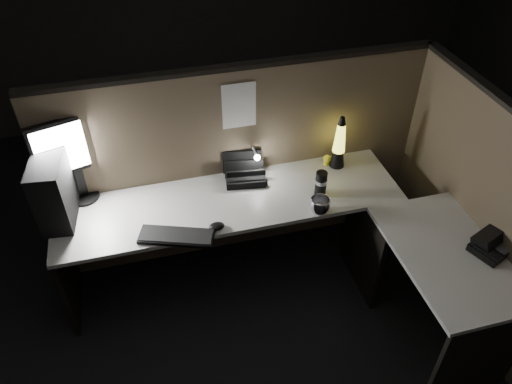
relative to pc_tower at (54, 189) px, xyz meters
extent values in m
plane|color=black|center=(1.22, -0.73, -0.95)|extent=(6.00, 6.00, 0.00)
cube|color=brown|center=(1.22, 0.20, -0.20)|extent=(2.66, 0.06, 1.50)
cube|color=brown|center=(2.55, -0.63, -0.20)|extent=(0.06, 1.66, 1.50)
cube|color=beige|center=(1.07, -0.13, -0.23)|extent=(2.30, 0.60, 0.03)
cube|color=beige|center=(2.22, -0.93, -0.23)|extent=(0.60, 1.00, 0.03)
cube|color=black|center=(-0.06, -0.13, -0.60)|extent=(0.03, 0.55, 0.70)
cube|color=black|center=(2.22, -1.41, -0.60)|extent=(0.55, 0.03, 0.70)
cube|color=black|center=(1.94, -0.43, -0.60)|extent=(0.03, 0.55, 0.70)
cube|color=black|center=(0.00, 0.00, 0.00)|extent=(0.23, 0.43, 0.44)
cylinder|color=black|center=(0.13, 0.14, -0.21)|extent=(0.20, 0.20, 0.02)
cube|color=black|center=(0.13, 0.16, -0.09)|extent=(0.07, 0.06, 0.22)
cube|color=black|center=(0.13, 0.16, 0.19)|extent=(0.46, 0.17, 0.38)
cube|color=white|center=(0.13, 0.14, 0.19)|extent=(0.40, 0.12, 0.32)
cube|color=black|center=(0.68, -0.39, -0.21)|extent=(0.48, 0.30, 0.02)
ellipsoid|color=black|center=(0.93, -0.38, -0.20)|extent=(0.10, 0.08, 0.04)
cube|color=white|center=(1.30, 0.15, -0.20)|extent=(0.04, 0.05, 0.03)
cylinder|color=white|center=(1.30, 0.15, -0.10)|extent=(0.01, 0.01, 0.17)
cylinder|color=white|center=(1.30, 0.09, -0.02)|extent=(0.01, 0.12, 0.01)
sphere|color=white|center=(1.30, 0.02, -0.02)|extent=(0.04, 0.04, 0.04)
cube|color=black|center=(1.22, 0.06, -0.19)|extent=(0.30, 0.27, 0.05)
cube|color=black|center=(1.22, 0.03, -0.15)|extent=(0.27, 0.05, 0.10)
cube|color=black|center=(1.22, 0.14, -0.11)|extent=(0.27, 0.05, 0.18)
cone|color=black|center=(1.90, 0.05, -0.15)|extent=(0.11, 0.11, 0.13)
cone|color=yellow|center=(1.90, 0.05, 0.02)|extent=(0.09, 0.09, 0.22)
sphere|color=brown|center=(1.90, 0.05, -0.05)|extent=(0.04, 0.04, 0.04)
sphere|color=brown|center=(1.90, 0.05, 0.03)|extent=(0.03, 0.03, 0.03)
cone|color=black|center=(1.90, 0.05, 0.16)|extent=(0.06, 0.06, 0.06)
cylinder|color=black|center=(1.67, -0.23, -0.13)|extent=(0.08, 0.08, 0.18)
imported|color=silver|center=(1.60, -0.39, -0.17)|extent=(0.14, 0.14, 0.11)
sphere|color=#FFF528|center=(1.83, 0.07, -0.17)|extent=(0.06, 0.06, 0.06)
cube|color=white|center=(1.21, 0.16, 0.31)|extent=(0.22, 0.00, 0.32)
cube|color=black|center=(2.46, -0.98, -0.20)|extent=(0.27, 0.25, 0.05)
cube|color=black|center=(2.46, -0.94, -0.14)|extent=(0.25, 0.20, 0.10)
cube|color=black|center=(2.39, -1.03, -0.17)|extent=(0.10, 0.16, 0.03)
cube|color=#3F3F42|center=(2.51, -1.01, -0.17)|extent=(0.12, 0.12, 0.00)
camera|label=1|loc=(0.59, -2.60, 1.95)|focal=35.00mm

